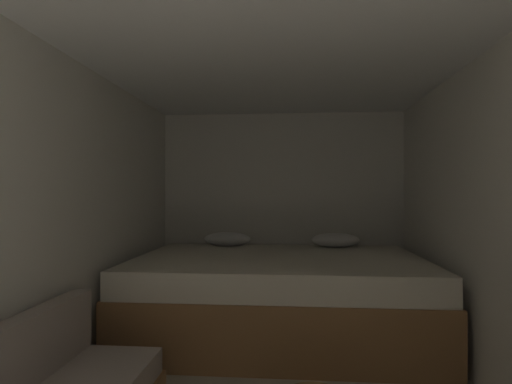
% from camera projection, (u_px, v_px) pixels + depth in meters
% --- Properties ---
extents(wall_back, '(2.70, 0.05, 2.11)m').
position_uv_depth(wall_back, '(282.00, 210.00, 4.56)').
color(wall_back, silver).
rests_on(wall_back, ground).
extents(wall_left, '(0.05, 4.80, 2.11)m').
position_uv_depth(wall_left, '(26.00, 227.00, 2.26)').
color(wall_left, silver).
rests_on(wall_left, ground).
extents(ceiling_slab, '(2.70, 4.80, 0.05)m').
position_uv_depth(ceiling_slab, '(270.00, 19.00, 2.15)').
color(ceiling_slab, white).
rests_on(ceiling_slab, wall_left).
extents(bed, '(2.48, 1.72, 0.83)m').
position_uv_depth(bed, '(279.00, 295.00, 3.64)').
color(bed, olive).
rests_on(bed, ground).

